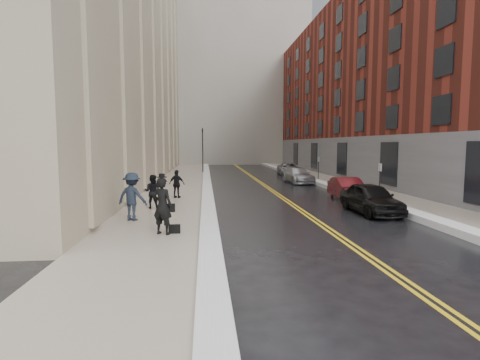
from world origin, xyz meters
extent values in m
plane|color=black|center=(0.00, 0.00, 0.00)|extent=(160.00, 160.00, 0.00)
cube|color=gray|center=(-4.50, 16.00, 0.07)|extent=(4.00, 64.00, 0.15)
cube|color=gray|center=(9.00, 16.00, 0.07)|extent=(3.00, 64.00, 0.15)
cube|color=gold|center=(2.38, 16.00, 0.00)|extent=(0.12, 64.00, 0.01)
cube|color=gold|center=(2.62, 16.00, 0.00)|extent=(0.12, 64.00, 0.01)
cube|color=white|center=(-2.20, 16.00, 0.13)|extent=(0.70, 60.80, 0.26)
cube|color=white|center=(7.15, 16.00, 0.15)|extent=(0.85, 60.80, 0.30)
cube|color=maroon|center=(17.50, 23.00, 9.00)|extent=(14.00, 50.00, 18.00)
cube|color=gray|center=(1.00, 56.00, 26.00)|extent=(28.00, 16.00, 52.00)
cube|color=slate|center=(14.00, 66.00, 22.00)|extent=(22.00, 18.00, 44.00)
cube|color=slate|center=(-12.00, 72.00, 30.00)|extent=(22.00, 18.00, 60.00)
cylinder|color=black|center=(-2.60, 30.00, 2.60)|extent=(0.12, 0.12, 5.20)
imported|color=black|center=(-2.60, 30.00, 4.60)|extent=(0.18, 0.15, 0.90)
cylinder|color=black|center=(7.90, 8.00, 1.10)|extent=(0.06, 0.06, 2.20)
cube|color=white|center=(7.90, 8.00, 2.00)|extent=(0.02, 0.35, 0.45)
cylinder|color=black|center=(7.90, 20.00, 1.10)|extent=(0.06, 0.06, 2.20)
cube|color=white|center=(7.90, 20.00, 2.00)|extent=(0.02, 0.35, 0.45)
imported|color=black|center=(5.66, 4.25, 0.74)|extent=(1.84, 4.39, 1.48)
imported|color=#4F0E12|center=(6.24, 8.68, 0.67)|extent=(1.62, 4.15, 1.35)
imported|color=#9C9EA3|center=(5.69, 18.75, 0.67)|extent=(2.28, 4.74, 1.33)
imported|color=#A0A2A8|center=(6.80, 27.19, 0.66)|extent=(2.55, 4.91, 1.32)
imported|color=black|center=(-3.86, 0.28, 1.17)|extent=(0.88, 0.76, 2.05)
imported|color=black|center=(-4.97, 5.82, 1.00)|extent=(0.96, 0.83, 1.70)
imported|color=#19212D|center=(-5.41, 2.91, 1.16)|extent=(1.49, 1.16, 2.02)
imported|color=black|center=(-4.03, 9.41, 0.99)|extent=(1.07, 0.74, 1.68)
camera|label=1|loc=(-2.34, -13.04, 3.36)|focal=28.00mm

